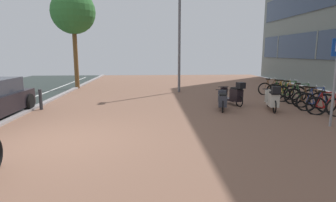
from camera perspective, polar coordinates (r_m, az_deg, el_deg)
name	(u,v)px	position (r m, az deg, el deg)	size (l,w,h in m)	color
ground	(123,142)	(6.95, -9.39, -8.32)	(21.00, 40.00, 0.13)	#1F2924
bicycle_rack_00	(326,106)	(10.87, 30.01, -0.96)	(1.14, 0.74, 0.93)	black
bicycle_rack_01	(316,102)	(11.44, 28.39, -0.23)	(1.28, 0.67, 1.00)	black
bicycle_rack_02	(309,100)	(12.09, 27.31, 0.25)	(1.19, 0.65, 0.93)	black
bicycle_rack_03	(302,97)	(12.69, 26.03, 0.84)	(1.27, 0.67, 0.98)	black
bicycle_rack_04	(290,94)	(13.18, 23.96, 1.36)	(1.40, 0.48, 1.03)	black
bicycle_rack_05	(284,92)	(13.81, 23.00, 1.74)	(1.23, 0.75, 0.99)	black
bicycle_rack_06	(280,90)	(14.46, 22.21, 2.05)	(1.13, 0.68, 0.93)	black
bicycle_rack_07	(271,89)	(14.99, 20.55, 2.41)	(1.24, 0.48, 0.92)	black
scooter_near	(222,101)	(10.53, 11.24, 0.06)	(0.66, 1.60, 0.72)	black
scooter_mid	(234,94)	(11.66, 13.58, 1.36)	(0.82, 1.60, 1.01)	black
scooter_far	(273,99)	(10.91, 20.96, 0.37)	(0.71, 1.68, 0.99)	black
parking_sign	(336,73)	(9.23, 31.47, 4.96)	(0.40, 0.07, 2.54)	gray
lamp_post	(179,35)	(15.11, 2.38, 13.54)	(0.20, 0.52, 5.51)	slate
street_tree	(73,12)	(17.69, -19.10, 17.00)	(2.56, 2.56, 5.77)	brown
bollard_far	(41,99)	(11.48, -24.94, 0.29)	(0.12, 0.12, 0.78)	#38383D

